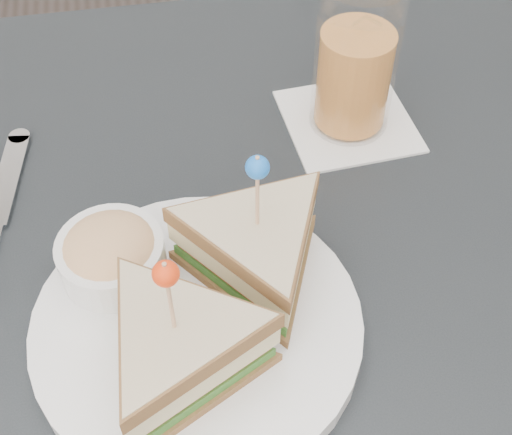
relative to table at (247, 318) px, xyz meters
The scene contains 3 objects.
table is the anchor object (origin of this frame).
plate_meal 0.13m from the table, 127.25° to the right, with size 0.28×0.26×0.15m.
drink_set 0.25m from the table, 51.04° to the left, with size 0.13×0.13×0.15m.
Camera 1 is at (-0.05, -0.35, 1.22)m, focal length 50.00 mm.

